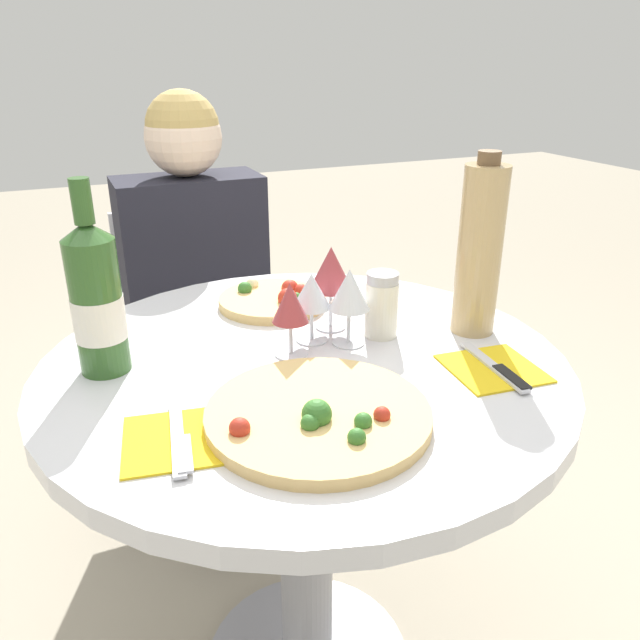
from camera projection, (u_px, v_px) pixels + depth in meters
The scene contains 14 objects.
dining_table at pixel (305, 439), 1.18m from camera, with size 0.93×0.93×0.77m.
chair_behind_diner at pixel (197, 351), 1.94m from camera, with size 0.40×0.40×0.84m.
seated_diner at pixel (205, 331), 1.78m from camera, with size 0.39×0.42×1.19m.
pizza_large at pixel (318, 415), 0.92m from camera, with size 0.33×0.33×0.05m.
pizza_small_far at pixel (274, 299), 1.34m from camera, with size 0.23×0.23×0.05m.
wine_bottle at pixel (97, 300), 1.02m from camera, with size 0.08×0.08×0.33m.
tall_carafe at pixel (480, 250), 1.16m from camera, with size 0.08×0.08×0.34m.
sugar_shaker at pixel (382, 305), 1.18m from camera, with size 0.06×0.06×0.13m.
wine_glass_front_left at pixel (290, 305), 1.09m from camera, with size 0.07×0.07×0.14m.
wine_glass_front_right at pixel (349, 291), 1.12m from camera, with size 0.08×0.08×0.15m.
wine_glass_back_right at pixel (331, 270), 1.19m from camera, with size 0.08×0.08×0.17m.
wine_glass_center at pixel (312, 292), 1.14m from camera, with size 0.07×0.07×0.13m.
place_setting_left at pixel (178, 440), 0.87m from camera, with size 0.17×0.19×0.01m.
place_setting_right at pixel (494, 369), 1.07m from camera, with size 0.16×0.19×0.01m.
Camera 1 is at (-0.37, -0.92, 1.27)m, focal length 35.00 mm.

